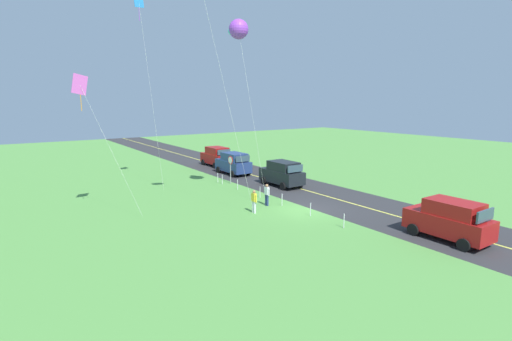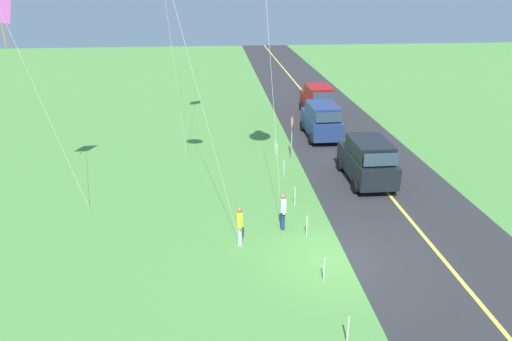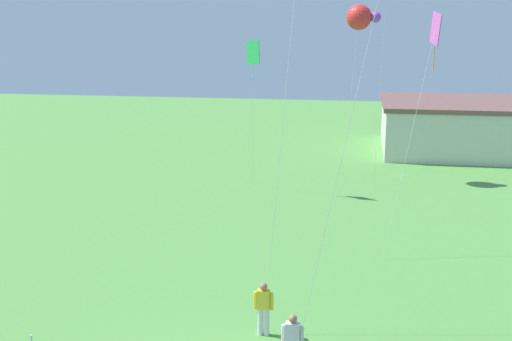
% 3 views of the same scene
% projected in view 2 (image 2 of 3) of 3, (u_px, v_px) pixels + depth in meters
% --- Properties ---
extents(ground_plane, '(120.00, 120.00, 0.10)m').
position_uv_depth(ground_plane, '(334.00, 261.00, 17.28)').
color(ground_plane, '#549342').
extents(asphalt_road, '(120.00, 7.00, 0.00)m').
position_uv_depth(asphalt_road, '(439.00, 254.00, 17.61)').
color(asphalt_road, '#2D2D30').
rests_on(asphalt_road, ground).
extents(road_centre_stripe, '(120.00, 0.16, 0.00)m').
position_uv_depth(road_centre_stripe, '(439.00, 254.00, 17.61)').
color(road_centre_stripe, '#E5E04C').
rests_on(road_centre_stripe, asphalt_road).
extents(car_suv_foreground, '(4.40, 2.12, 2.24)m').
position_uv_depth(car_suv_foreground, '(367.00, 160.00, 23.55)').
color(car_suv_foreground, black).
rests_on(car_suv_foreground, ground).
extents(car_parked_east_far, '(4.40, 2.12, 2.24)m').
position_uv_depth(car_parked_east_far, '(318.00, 100.00, 35.20)').
color(car_parked_east_far, maroon).
rests_on(car_parked_east_far, ground).
extents(car_parked_east_near, '(4.40, 2.12, 2.24)m').
position_uv_depth(car_parked_east_near, '(322.00, 120.00, 30.17)').
color(car_parked_east_near, navy).
rests_on(car_parked_east_near, ground).
extents(stop_sign, '(0.76, 0.08, 2.56)m').
position_uv_depth(stop_sign, '(292.00, 129.00, 26.24)').
color(stop_sign, gray).
rests_on(stop_sign, ground).
extents(person_adult_near, '(0.58, 0.22, 1.60)m').
position_uv_depth(person_adult_near, '(283.00, 210.00, 19.08)').
color(person_adult_near, navy).
rests_on(person_adult_near, ground).
extents(person_adult_companion, '(0.58, 0.22, 1.60)m').
position_uv_depth(person_adult_companion, '(240.00, 224.00, 17.97)').
color(person_adult_companion, silver).
rests_on(person_adult_companion, ground).
extents(kite_cyan_top, '(1.88, 3.47, 9.21)m').
position_uv_depth(kite_cyan_top, '(0.00, 11.00, 19.13)').
color(kite_cyan_top, silver).
rests_on(kite_cyan_top, ground).
extents(fence_post_0, '(0.05, 0.05, 0.90)m').
position_uv_depth(fence_post_0, '(348.00, 330.00, 13.16)').
color(fence_post_0, silver).
rests_on(fence_post_0, ground).
extents(fence_post_1, '(0.05, 0.05, 0.90)m').
position_uv_depth(fence_post_1, '(324.00, 270.00, 15.89)').
color(fence_post_1, silver).
rests_on(fence_post_1, ground).
extents(fence_post_2, '(0.05, 0.05, 0.90)m').
position_uv_depth(fence_post_2, '(307.00, 226.00, 18.69)').
color(fence_post_2, silver).
rests_on(fence_post_2, ground).
extents(fence_post_3, '(0.05, 0.05, 0.90)m').
position_uv_depth(fence_post_3, '(295.00, 196.00, 21.26)').
color(fence_post_3, silver).
rests_on(fence_post_3, ground).
extents(fence_post_4, '(0.05, 0.05, 0.90)m').
position_uv_depth(fence_post_4, '(284.00, 168.00, 24.35)').
color(fence_post_4, silver).
rests_on(fence_post_4, ground).
extents(fence_post_5, '(0.05, 0.05, 0.90)m').
position_uv_depth(fence_post_5, '(277.00, 151.00, 26.81)').
color(fence_post_5, silver).
rests_on(fence_post_5, ground).
extents(fence_post_6, '(0.05, 0.05, 0.90)m').
position_uv_depth(fence_post_6, '(275.00, 146.00, 27.59)').
color(fence_post_6, silver).
rests_on(fence_post_6, ground).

